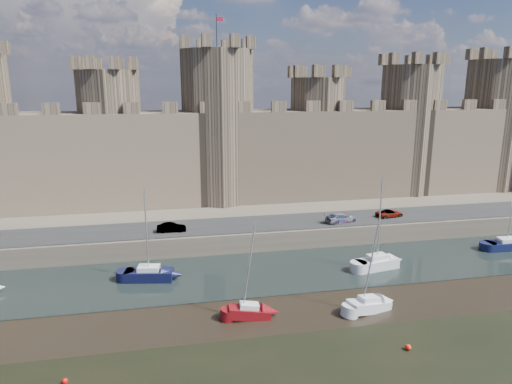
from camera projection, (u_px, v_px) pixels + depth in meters
water_channel at (228, 275)px, 50.39m from camera, size 160.00×12.00×0.08m
quay at (202, 191)px, 84.44m from camera, size 160.00×60.00×2.50m
road at (217, 226)px, 59.34m from camera, size 160.00×7.00×0.10m
castle at (202, 143)px, 70.43m from camera, size 108.50×11.00×29.00m
car_1 at (171, 228)px, 56.93m from camera, size 3.64×1.38×1.19m
car_2 at (341, 218)px, 60.84m from camera, size 4.69×2.68×1.28m
car_3 at (390, 213)px, 63.33m from camera, size 4.08×2.33×1.07m
sailboat_1 at (149, 274)px, 48.87m from camera, size 5.32×2.81×10.13m
sailboat_2 at (377, 262)px, 51.87m from camera, size 5.19×2.80×10.61m
sailboat_3 at (507, 244)px, 58.01m from camera, size 5.38×2.28×9.29m
sailboat_4 at (249, 311)px, 41.12m from camera, size 3.93×1.75×8.99m
sailboat_5 at (369, 304)px, 42.41m from camera, size 4.51×2.67×9.14m
buoy_1 at (65, 381)px, 32.24m from camera, size 0.42×0.42×0.42m
buoy_3 at (408, 347)px, 36.27m from camera, size 0.49×0.49×0.49m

